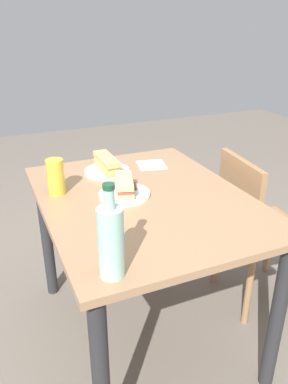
# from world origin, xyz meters

# --- Properties ---
(ground_plane) EXTENTS (8.00, 8.00, 0.00)m
(ground_plane) POSITION_xyz_m (0.00, 0.00, 0.00)
(ground_plane) COLOR #6B6056
(dining_table) EXTENTS (1.11, 0.86, 0.76)m
(dining_table) POSITION_xyz_m (0.00, 0.00, 0.64)
(dining_table) COLOR #997251
(dining_table) RESTS_ON ground
(chair_far) EXTENTS (0.44, 0.44, 0.85)m
(chair_far) POSITION_xyz_m (-0.01, 0.63, 0.48)
(chair_far) COLOR #936B47
(chair_far) RESTS_ON ground
(plate_near) EXTENTS (0.22, 0.22, 0.01)m
(plate_near) POSITION_xyz_m (-0.04, -0.08, 0.77)
(plate_near) COLOR silver
(plate_near) RESTS_ON dining_table
(baguette_sandwich_near) EXTENTS (0.19, 0.12, 0.07)m
(baguette_sandwich_near) POSITION_xyz_m (-0.04, -0.08, 0.81)
(baguette_sandwich_near) COLOR #DBB77A
(baguette_sandwich_near) RESTS_ON plate_near
(knife_near) EXTENTS (0.18, 0.06, 0.01)m
(knife_near) POSITION_xyz_m (-0.03, -0.02, 0.78)
(knife_near) COLOR silver
(knife_near) RESTS_ON plate_near
(plate_far) EXTENTS (0.22, 0.22, 0.01)m
(plate_far) POSITION_xyz_m (-0.33, -0.06, 0.77)
(plate_far) COLOR silver
(plate_far) RESTS_ON dining_table
(baguette_sandwich_far) EXTENTS (0.22, 0.07, 0.07)m
(baguette_sandwich_far) POSITION_xyz_m (-0.33, -0.06, 0.81)
(baguette_sandwich_far) COLOR tan
(baguette_sandwich_far) RESTS_ON plate_far
(knife_far) EXTENTS (0.18, 0.04, 0.01)m
(knife_far) POSITION_xyz_m (-0.34, -0.01, 0.78)
(knife_far) COLOR silver
(knife_far) RESTS_ON plate_far
(water_bottle) EXTENTS (0.08, 0.08, 0.30)m
(water_bottle) POSITION_xyz_m (0.47, -0.31, 0.88)
(water_bottle) COLOR #99C6B7
(water_bottle) RESTS_ON dining_table
(beer_glass) EXTENTS (0.08, 0.08, 0.16)m
(beer_glass) POSITION_xyz_m (-0.18, -0.34, 0.84)
(beer_glass) COLOR gold
(beer_glass) RESTS_ON dining_table
(paper_napkin) EXTENTS (0.17, 0.17, 0.00)m
(paper_napkin) POSITION_xyz_m (-0.34, 0.19, 0.76)
(paper_napkin) COLOR white
(paper_napkin) RESTS_ON dining_table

